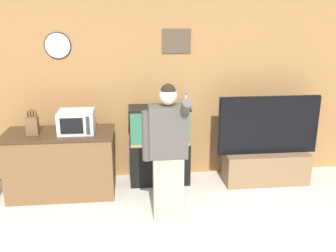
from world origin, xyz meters
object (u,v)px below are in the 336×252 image
at_px(microwave, 77,122).
at_px(knife_block, 32,125).
at_px(aquarium_on_stand, 160,145).
at_px(person_standing, 167,152).
at_px(counter_island, 62,163).
at_px(tv_on_stand, 266,158).

height_order(microwave, knife_block, knife_block).
relative_size(microwave, aquarium_on_stand, 0.40).
bearing_deg(microwave, person_standing, -34.75).
bearing_deg(knife_block, aquarium_on_stand, 10.30).
relative_size(knife_block, aquarium_on_stand, 0.29).
distance_m(counter_island, aquarium_on_stand, 1.37).
height_order(counter_island, person_standing, person_standing).
bearing_deg(counter_island, aquarium_on_stand, 10.45).
bearing_deg(counter_island, tv_on_stand, 1.43).
distance_m(aquarium_on_stand, tv_on_stand, 1.55).
relative_size(microwave, person_standing, 0.28).
distance_m(microwave, tv_on_stand, 2.71).
distance_m(microwave, knife_block, 0.56).
bearing_deg(microwave, aquarium_on_stand, 14.03).
distance_m(knife_block, person_standing, 1.83).
xyz_separation_m(counter_island, person_standing, (1.35, -0.80, 0.42)).
bearing_deg(person_standing, counter_island, 149.50).
xyz_separation_m(microwave, tv_on_stand, (2.63, 0.10, -0.65)).
bearing_deg(knife_block, tv_on_stand, 2.25).
bearing_deg(knife_block, person_standing, -24.07).
height_order(tv_on_stand, person_standing, person_standing).
relative_size(counter_island, aquarium_on_stand, 1.26).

